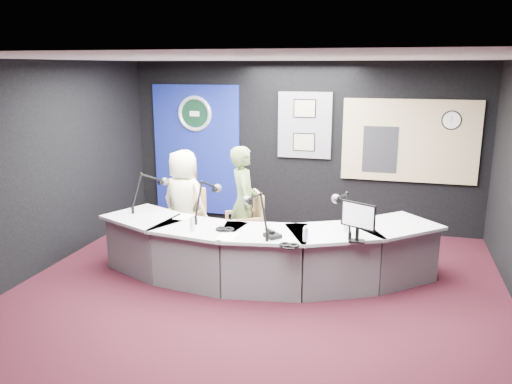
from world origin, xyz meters
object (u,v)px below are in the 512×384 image
(armchair_left, at_px, (185,225))
(person_man, at_px, (184,202))
(armchair_right, at_px, (244,225))
(broadcast_desk, at_px, (262,251))
(person_woman, at_px, (244,203))

(armchair_left, height_order, person_man, person_man)
(armchair_right, xyz_separation_m, person_man, (-0.91, -0.02, 0.28))
(broadcast_desk, height_order, person_man, person_man)
(armchair_left, xyz_separation_m, armchair_right, (0.91, 0.02, 0.07))
(broadcast_desk, bearing_deg, armchair_right, 123.56)
(armchair_right, relative_size, person_man, 0.64)
(armchair_left, distance_m, armchair_right, 0.92)
(person_woman, bearing_deg, broadcast_desk, -167.48)
(armchair_right, height_order, person_man, person_man)
(person_man, relative_size, person_woman, 0.95)
(person_woman, bearing_deg, person_man, 69.93)
(person_man, bearing_deg, person_woman, -164.05)
(broadcast_desk, distance_m, armchair_left, 1.52)
(person_man, distance_m, person_woman, 0.92)
(person_man, bearing_deg, armchair_right, -164.05)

